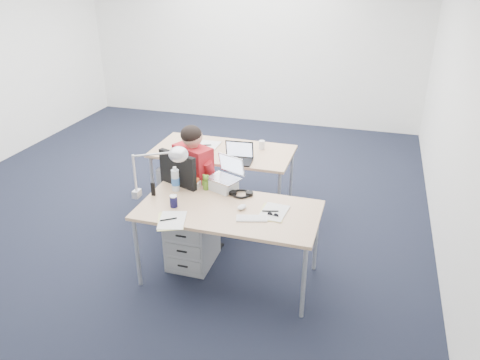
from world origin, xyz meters
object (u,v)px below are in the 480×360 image
at_px(desk_lamp, 151,171).
at_px(dark_laptop, 237,153).
at_px(desk_far, 223,154).
at_px(water_bottle, 175,179).
at_px(desk_near, 229,213).
at_px(far_cup, 262,145).
at_px(can_koozie, 174,201).
at_px(computer_mouse, 242,207).
at_px(sunglasses, 273,215).
at_px(headphones, 241,193).
at_px(silver_laptop, 223,175).
at_px(seated_person, 204,181).
at_px(office_chair, 194,215).
at_px(wireless_keyboard, 252,218).
at_px(book_stack, 192,182).
at_px(bear_figurine, 206,182).
at_px(drawer_pedestal_near, 193,238).
at_px(cordless_phone, 153,189).
at_px(drawer_pedestal_far, 182,185).

distance_m(desk_lamp, dark_laptop, 1.16).
height_order(desk_far, water_bottle, water_bottle).
bearing_deg(desk_near, far_cup, 92.78).
bearing_deg(can_koozie, computer_mouse, 12.52).
bearing_deg(sunglasses, can_koozie, -165.88).
xyz_separation_m(headphones, water_bottle, (-0.62, -0.08, 0.10)).
bearing_deg(silver_laptop, headphones, 3.58).
height_order(seated_person, sunglasses, seated_person).
bearing_deg(office_chair, headphones, 0.24).
height_order(wireless_keyboard, dark_laptop, dark_laptop).
height_order(silver_laptop, water_bottle, silver_laptop).
bearing_deg(book_stack, desk_near, -35.57).
xyz_separation_m(can_koozie, bear_figurine, (0.15, 0.41, 0.02)).
bearing_deg(drawer_pedestal_near, desk_far, 93.69).
xyz_separation_m(desk_near, bear_figurine, (-0.32, 0.31, 0.13)).
bearing_deg(dark_laptop, drawer_pedestal_near, -106.80).
xyz_separation_m(desk_near, headphones, (0.03, 0.29, 0.07)).
height_order(office_chair, drawer_pedestal_near, office_chair).
bearing_deg(wireless_keyboard, bear_figurine, 128.24).
height_order(dark_laptop, far_cup, dark_laptop).
xyz_separation_m(desk_far, bear_figurine, (0.17, -1.00, 0.13)).
relative_size(bear_figurine, far_cup, 1.57).
bearing_deg(drawer_pedestal_near, bear_figurine, 62.63).
height_order(headphones, cordless_phone, cordless_phone).
height_order(can_koozie, water_bottle, water_bottle).
xyz_separation_m(can_koozie, sunglasses, (0.88, 0.08, -0.04)).
xyz_separation_m(drawer_pedestal_near, silver_laptop, (0.25, 0.22, 0.61)).
distance_m(can_koozie, book_stack, 0.45).
bearing_deg(office_chair, cordless_phone, -94.36).
bearing_deg(book_stack, desk_far, 90.11).
xyz_separation_m(seated_person, silver_laptop, (0.32, -0.31, 0.25)).
bearing_deg(cordless_phone, book_stack, 48.55).
distance_m(seated_person, far_cup, 0.92).
height_order(drawer_pedestal_far, wireless_keyboard, wireless_keyboard).
bearing_deg(bear_figurine, desk_lamp, -135.99).
bearing_deg(office_chair, silver_laptop, -0.69).
height_order(desk_far, desk_lamp, desk_lamp).
bearing_deg(wireless_keyboard, book_stack, 132.44).
height_order(headphones, sunglasses, headphones).
relative_size(headphones, can_koozie, 2.05).
bearing_deg(desk_far, silver_laptop, -71.11).
height_order(desk_near, computer_mouse, computer_mouse).
xyz_separation_m(sunglasses, dark_laptop, (-0.63, 1.04, 0.10)).
bearing_deg(headphones, water_bottle, 176.24).
relative_size(seated_person, computer_mouse, 12.22).
xyz_separation_m(computer_mouse, sunglasses, (0.29, -0.05, -0.01)).
height_order(bear_figurine, book_stack, bear_figurine).
bearing_deg(silver_laptop, office_chair, -179.18).
bearing_deg(bear_figurine, water_bottle, -155.48).
relative_size(desk_near, computer_mouse, 15.48).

